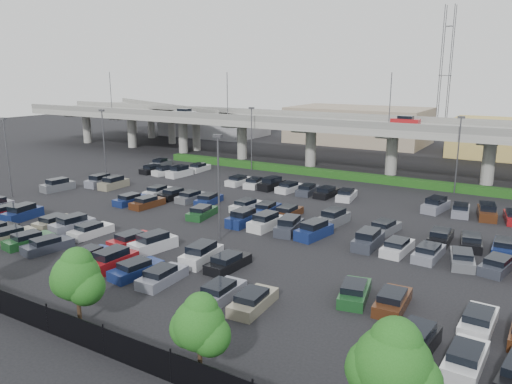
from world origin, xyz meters
TOP-DOWN VIEW (x-y plane):
  - ground at (0.00, 0.00)m, footprint 280.00×280.00m
  - overpass at (-0.22, 31.99)m, footprint 150.00×13.00m
  - on_ramp at (-52.10, 43.05)m, footprint 50.93×30.13m
  - hedge at (0.00, 25.00)m, footprint 66.00×1.60m
  - fence at (-0.05, -28.00)m, footprint 70.00×0.10m
  - tree_row at (0.70, -26.53)m, footprint 65.07×3.66m
  - parked_cars at (-0.51, -3.61)m, footprint 63.09×41.66m
  - light_poles at (-4.13, 2.00)m, footprint 66.90×48.38m
  - distant_buildings at (12.38, 61.81)m, footprint 138.00×24.00m
  - comm_tower at (4.00, 74.00)m, footprint 2.40×2.40m

SIDE VIEW (x-z plane):
  - ground at x=0.00m, z-range 0.00..0.00m
  - hedge at x=0.00m, z-range 0.00..1.10m
  - parked_cars at x=-0.51m, z-range -0.23..1.44m
  - fence at x=-0.05m, z-range -0.10..1.90m
  - tree_row at x=0.70m, z-range 0.55..6.49m
  - distant_buildings at x=12.38m, z-range -0.76..8.24m
  - light_poles at x=-4.13m, z-range 1.09..11.39m
  - on_ramp at x=-52.10m, z-range 2.46..11.26m
  - overpass at x=-0.22m, z-range -0.93..14.87m
  - comm_tower at x=4.00m, z-range 0.61..30.61m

